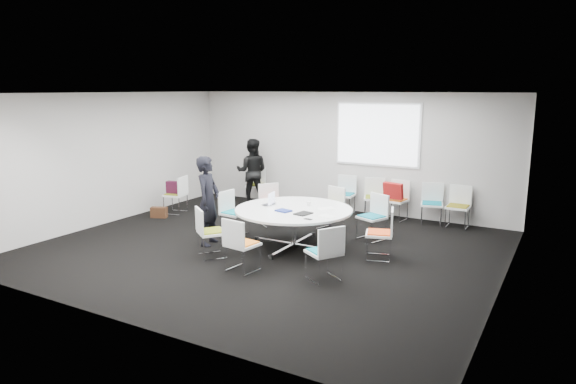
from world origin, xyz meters
The scene contains 31 objects.
room_shell centered at (0.09, 0.00, 1.40)m, with size 8.08×7.08×2.88m.
conference_table centered at (0.38, 0.28, 0.53)m, with size 2.14×2.14×0.73m.
projection_screen centered at (0.80, 3.46, 1.85)m, with size 1.90×0.03×1.35m, color white.
chair_ring_a centered at (1.99, 0.43, 0.28)m, with size 0.56×0.57×0.88m.
chair_ring_b centered at (1.47, 1.45, 0.28)m, with size 0.60×0.59×0.88m.
chair_ring_c centered at (0.46, 1.70, 0.28)m, with size 0.58×0.57×0.88m.
chair_ring_d centered at (-0.76, 1.41, 0.28)m, with size 0.63×0.64×0.88m.
chair_ring_e centered at (-1.04, 0.41, 0.28)m, with size 0.49×0.50×0.88m.
chair_ring_f centered at (-0.59, -0.92, 0.28)m, with size 0.64×0.63×0.88m.
chair_ring_g centered at (0.28, -1.24, 0.28)m, with size 0.52×0.51×0.88m.
chair_ring_h centered at (1.60, -0.96, 0.28)m, with size 0.63×0.63×0.88m.
chair_back_a centered at (0.16, 3.15, 0.28)m, with size 0.49×0.48×0.88m.
chair_back_b centered at (0.89, 3.16, 0.28)m, with size 0.58×0.57×0.88m.
chair_back_c centered at (1.40, 3.15, 0.28)m, with size 0.53×0.52×0.88m.
chair_back_d centered at (2.19, 3.17, 0.28)m, with size 0.55×0.54×0.88m.
chair_back_e centered at (2.73, 3.17, 0.28)m, with size 0.46×0.45×0.88m.
chair_spare_left centered at (-3.27, 1.22, 0.28)m, with size 0.54×0.55×0.88m.
chair_person_back centered at (-2.30, 3.13, 0.28)m, with size 0.59×0.58×0.88m.
person_main centered at (-1.09, -0.33, 0.83)m, with size 0.61×0.40×1.67m, color black.
person_back centered at (-2.29, 2.97, 0.83)m, with size 0.80×0.63×1.65m, color black.
laptop centered at (-0.13, 0.32, 0.74)m, with size 0.30×0.19×0.02m, color #333338.
laptop_lid centered at (-0.11, 0.31, 0.86)m, with size 0.30×0.02×0.22m, color silver.
notebook_black centered at (0.73, 0.00, 0.74)m, with size 0.22×0.30×0.02m, color black.
tablet_folio centered at (0.33, 0.01, 0.74)m, with size 0.26×0.20×0.03m, color navy.
papers_right centered at (0.90, 0.57, 0.73)m, with size 0.30×0.21×0.00m, color white.
papers_front centered at (1.17, 0.07, 0.73)m, with size 0.30×0.21×0.00m, color white.
cup centered at (0.53, 0.60, 0.78)m, with size 0.08×0.08×0.09m, color white.
phone centered at (0.97, -0.28, 0.73)m, with size 0.14×0.07×0.01m, color black.
maroon_bag centered at (-3.29, 1.22, 0.62)m, with size 0.40×0.14×0.28m, color #3F1126.
brown_bag centered at (-3.34, 0.71, 0.12)m, with size 0.36×0.16×0.24m, color #3B2213.
red_jacket centered at (1.40, 2.93, 0.70)m, with size 0.44×0.10×0.35m, color maroon.
Camera 1 is at (4.77, -7.70, 2.88)m, focal length 32.00 mm.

